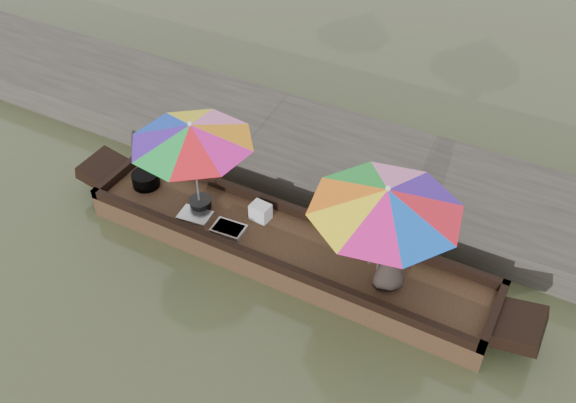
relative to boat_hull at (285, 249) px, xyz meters
The scene contains 11 objects.
water 0.17m from the boat_hull, ahead, with size 80.00×80.00×0.00m, color #3E4729.
dock 2.20m from the boat_hull, 90.00° to the left, with size 22.00×2.20×0.50m, color #2D2B26.
boat_hull is the anchor object (origin of this frame).
cooking_pot 2.51m from the boat_hull, behind, with size 0.42×0.42×0.22m, color black.
tray_crayfish 0.85m from the boat_hull, 163.05° to the right, with size 0.47×0.32×0.09m, color silver.
tray_scallop 1.42m from the boat_hull, behind, with size 0.47×0.32×0.06m, color silver.
charcoal_grill 1.46m from the boat_hull, behind, with size 0.32×0.32×0.15m, color black.
supply_bag 0.65m from the boat_hull, 156.46° to the left, with size 0.28×0.22×0.26m, color silver.
vendor 1.77m from the boat_hull, ahead, with size 0.56×0.37×1.14m, color black.
umbrella_bow 1.74m from the boat_hull, behind, with size 1.77×1.77×1.55m, color orange, non-canonical shape.
umbrella_stern 1.70m from the boat_hull, ahead, with size 1.97×1.97×1.55m, color red, non-canonical shape.
Camera 1 is at (3.15, -5.71, 6.75)m, focal length 40.00 mm.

